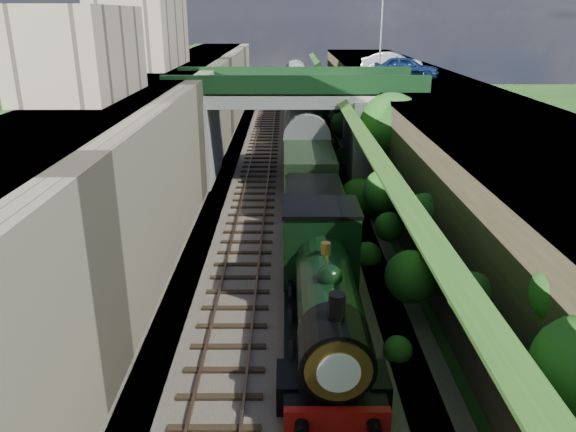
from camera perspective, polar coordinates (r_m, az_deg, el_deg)
The scene contains 20 objects.
ground at distance 16.55m, azimuth 0.12°, elevation -20.05°, with size 160.00×160.00×0.00m, color #1E4714.
trackbed at distance 34.35m, azimuth -0.06°, elevation 1.97°, with size 10.00×90.00×0.20m, color #473F38.
retaining_wall at distance 33.91m, azimuth -9.48°, elevation 7.41°, with size 1.00×90.00×7.00m, color #756B56.
street_plateau_left at distance 34.64m, azimuth -15.25°, elevation 7.25°, with size 6.00×90.00×7.00m, color #262628.
street_plateau_right at distance 34.90m, azimuth 15.84°, elevation 6.65°, with size 8.00×90.00×6.25m, color #262628.
embankment_slope at distance 33.84m, azimuth 8.40°, elevation 6.02°, with size 4.55×90.00×6.36m.
track_left at distance 34.36m, azimuth -3.40°, elevation 2.19°, with size 2.50×90.00×0.20m.
track_right at distance 34.33m, azimuth 1.94°, elevation 2.20°, with size 2.50×90.00×0.20m.
road_bridge at distance 37.30m, azimuth 1.39°, elevation 9.69°, with size 16.00×6.40×7.25m.
building_far at distance 43.97m, azimuth -14.68°, elevation 18.38°, with size 5.00×10.00×6.00m, color gray.
building_near at distance 28.37m, azimuth -20.36°, elevation 15.37°, with size 4.00×8.00×4.00m, color gray.
tree at distance 32.49m, azimuth 10.55°, elevation 8.88°, with size 3.60×3.80×6.60m.
lamppost at distance 44.30m, azimuth 9.53°, elevation 18.17°, with size 0.87×0.15×6.00m.
car_blue at distance 42.36m, azimuth 11.89°, elevation 14.53°, with size 1.86×4.61×1.57m, color navy.
car_silver at distance 46.81m, azimuth 10.53°, elevation 15.08°, with size 1.66×4.77×1.57m, color #ADADB2.
locomotive at distance 18.69m, azimuth 3.78°, elevation -8.03°, with size 3.10×10.23×3.83m.
tender at distance 25.52m, azimuth 2.68°, elevation -0.86°, with size 2.70×6.00×3.05m.
coach_front at distance 37.47m, azimuth 1.77°, elevation 6.56°, with size 2.90×18.00×3.70m.
coach_middle at distance 55.93m, azimuth 1.13°, elevation 10.96°, with size 2.90×18.00×3.70m.
coach_rear at distance 74.56m, azimuth 0.80°, elevation 13.17°, with size 2.90×18.00×3.70m.
Camera 1 is at (-0.08, -12.71, 10.59)m, focal length 35.00 mm.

